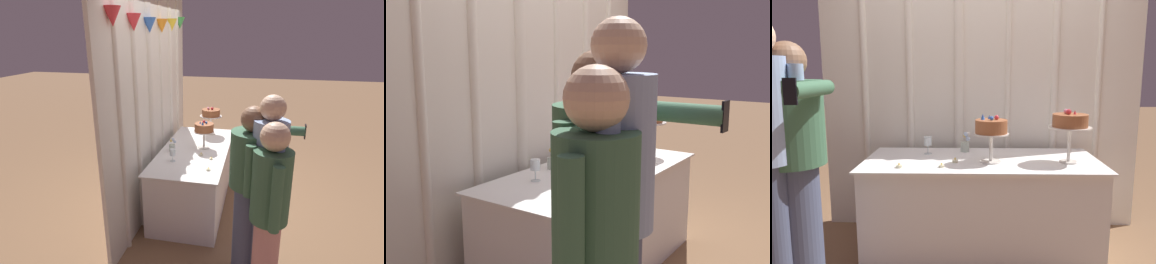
{
  "view_description": "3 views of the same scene",
  "coord_description": "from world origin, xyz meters",
  "views": [
    {
      "loc": [
        -3.65,
        -0.65,
        2.2
      ],
      "look_at": [
        0.04,
        0.15,
        0.97
      ],
      "focal_mm": 29.15,
      "sensor_mm": 36.0,
      "label": 1
    },
    {
      "loc": [
        -2.67,
        -1.58,
        1.62
      ],
      "look_at": [
        -0.13,
        0.15,
        1.06
      ],
      "focal_mm": 42.38,
      "sensor_mm": 36.0,
      "label": 2
    },
    {
      "loc": [
        -0.07,
        -2.74,
        1.46
      ],
      "look_at": [
        -0.14,
        0.22,
        0.96
      ],
      "focal_mm": 34.56,
      "sensor_mm": 36.0,
      "label": 3
    }
  ],
  "objects": [
    {
      "name": "tealight_near_right",
      "position": [
        -0.2,
        -0.02,
        0.77
      ],
      "size": [
        0.04,
        0.04,
        0.04
      ],
      "color": "beige",
      "rests_on": "cake_table"
    },
    {
      "name": "guest_man_pink_jacket",
      "position": [
        -1.22,
        -0.77,
        0.98
      ],
      "size": [
        0.43,
        0.37,
        1.74
      ],
      "color": "#4C5675",
      "rests_on": "ground_plane"
    },
    {
      "name": "draped_curtain",
      "position": [
        -0.01,
        0.62,
        1.4
      ],
      "size": [
        2.87,
        0.16,
        2.69
      ],
      "color": "white",
      "rests_on": "ground_plane"
    },
    {
      "name": "guest_girl_blue_dress",
      "position": [
        -1.13,
        -0.63,
        0.88
      ],
      "size": [
        0.54,
        0.64,
        1.62
      ],
      "color": "#4C5675",
      "rests_on": "ground_plane"
    },
    {
      "name": "tealight_far_left",
      "position": [
        -0.6,
        -0.17,
        0.77
      ],
      "size": [
        0.05,
        0.05,
        0.04
      ],
      "color": "beige",
      "rests_on": "cake_table"
    },
    {
      "name": "flower_vase",
      "position": [
        -0.13,
        0.37,
        0.83
      ],
      "size": [
        0.08,
        0.08,
        0.17
      ],
      "color": "#B2C1B2",
      "rests_on": "cake_table"
    },
    {
      "name": "cake_display_nearright",
      "position": [
        0.66,
        0.01,
        1.07
      ],
      "size": [
        0.32,
        0.32,
        0.41
      ],
      "color": "silver",
      "rests_on": "cake_table"
    },
    {
      "name": "cake_display_nearleft",
      "position": [
        0.07,
        0.0,
        1.02
      ],
      "size": [
        0.26,
        0.26,
        0.37
      ],
      "color": "silver",
      "rests_on": "cake_table"
    },
    {
      "name": "wine_glass",
      "position": [
        -0.44,
        0.27,
        0.87
      ],
      "size": [
        0.06,
        0.06,
        0.15
      ],
      "color": "silver",
      "rests_on": "cake_table"
    },
    {
      "name": "tealight_near_left",
      "position": [
        -0.29,
        -0.15,
        0.77
      ],
      "size": [
        0.04,
        0.04,
        0.03
      ],
      "color": "beige",
      "rests_on": "cake_table"
    },
    {
      "name": "cake_table",
      "position": [
        0.0,
        0.1,
        0.38
      ],
      "size": [
        1.83,
        0.83,
        0.76
      ],
      "color": "white",
      "rests_on": "ground_plane"
    }
  ]
}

